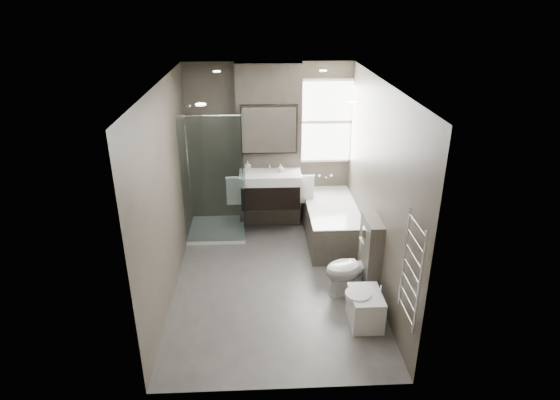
{
  "coord_description": "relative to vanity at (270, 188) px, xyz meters",
  "views": [
    {
      "loc": [
        -0.19,
        -5.31,
        3.52
      ],
      "look_at": [
        0.09,
        0.15,
        1.1
      ],
      "focal_mm": 30.0,
      "sensor_mm": 36.0,
      "label": 1
    }
  ],
  "objects": [
    {
      "name": "bidet",
      "position": [
        1.01,
        -2.37,
        -0.53
      ],
      "size": [
        0.42,
        0.49,
        0.51
      ],
      "color": "white",
      "rests_on": "ground"
    },
    {
      "name": "towel_radiator",
      "position": [
        1.25,
        -3.03,
        0.38
      ],
      "size": [
        0.03,
        0.49,
        1.1
      ],
      "color": "silver",
      "rests_on": "room"
    },
    {
      "name": "shower_enclosure",
      "position": [
        -0.75,
        -0.08,
        -0.25
      ],
      "size": [
        0.9,
        0.9,
        2.0
      ],
      "color": "white",
      "rests_on": "ground"
    },
    {
      "name": "vanity",
      "position": [
        0.0,
        0.0,
        0.0
      ],
      "size": [
        0.95,
        0.47,
        0.66
      ],
      "color": "black",
      "rests_on": "vanity_pier"
    },
    {
      "name": "mirror_cabinet",
      "position": [
        0.0,
        0.19,
        0.89
      ],
      "size": [
        0.86,
        0.08,
        0.76
      ],
      "color": "black",
      "rests_on": "vanity_pier"
    },
    {
      "name": "cistern_box",
      "position": [
        1.21,
        -1.68,
        -0.24
      ],
      "size": [
        0.19,
        0.55,
        1.0
      ],
      "color": "#4D473D",
      "rests_on": "ground"
    },
    {
      "name": "room",
      "position": [
        0.0,
        -1.43,
        0.56
      ],
      "size": [
        2.7,
        3.9,
        2.7
      ],
      "color": "#514E4A",
      "rests_on": "ground"
    },
    {
      "name": "window",
      "position": [
        0.9,
        0.45,
        0.93
      ],
      "size": [
        0.98,
        0.06,
        1.33
      ],
      "color": "white",
      "rests_on": "room"
    },
    {
      "name": "towel_right",
      "position": [
        0.56,
        -0.02,
        -0.02
      ],
      "size": [
        0.24,
        0.06,
        0.44
      ],
      "primitive_type": "cube",
      "color": "white",
      "rests_on": "vanity_pier"
    },
    {
      "name": "soap_bottle_a",
      "position": [
        -0.34,
        0.01,
        0.36
      ],
      "size": [
        0.09,
        0.09,
        0.19
      ],
      "primitive_type": "imported",
      "color": "white",
      "rests_on": "vanity"
    },
    {
      "name": "bathtub",
      "position": [
        0.92,
        -0.33,
        -0.43
      ],
      "size": [
        0.75,
        1.6,
        0.57
      ],
      "color": "#4D473D",
      "rests_on": "ground"
    },
    {
      "name": "soap_bottle_b",
      "position": [
        0.16,
        0.05,
        0.32
      ],
      "size": [
        0.09,
        0.09,
        0.12
      ],
      "primitive_type": "imported",
      "color": "white",
      "rests_on": "vanity"
    },
    {
      "name": "towel_left",
      "position": [
        -0.56,
        -0.02,
        -0.02
      ],
      "size": [
        0.24,
        0.06,
        0.44
      ],
      "primitive_type": "cube",
      "color": "white",
      "rests_on": "vanity_pier"
    },
    {
      "name": "toilet",
      "position": [
        0.97,
        -1.73,
        -0.4
      ],
      "size": [
        0.75,
        0.55,
        0.68
      ],
      "primitive_type": "imported",
      "rotation": [
        0.0,
        0.0,
        -1.3
      ],
      "color": "white",
      "rests_on": "ground"
    },
    {
      "name": "vanity_pier",
      "position": [
        0.0,
        0.35,
        0.56
      ],
      "size": [
        1.0,
        0.25,
        2.6
      ],
      "primitive_type": "cube",
      "color": "#4D473D",
      "rests_on": "ground"
    }
  ]
}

